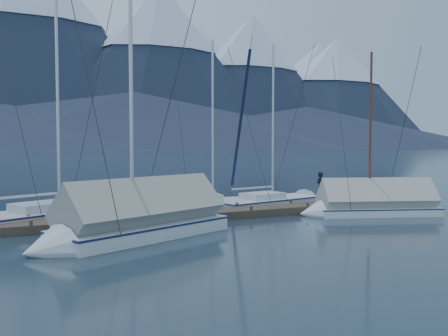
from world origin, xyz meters
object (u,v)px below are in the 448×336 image
(sailboat_covered_far, at_px, (129,225))
(sailboat_open_right, at_px, (279,202))
(sailboat_covered_near, at_px, (366,206))
(sailboat_open_mid, at_px, (222,205))
(person, at_px, (321,187))
(sailboat_open_left, at_px, (71,214))

(sailboat_covered_far, bearing_deg, sailboat_open_right, 29.98)
(sailboat_covered_near, bearing_deg, sailboat_open_mid, 135.63)
(sailboat_covered_near, xyz_separation_m, person, (-0.60, 2.61, 0.69))
(sailboat_covered_near, xyz_separation_m, sailboat_covered_far, (-11.22, -0.82, 0.10))
(sailboat_open_mid, distance_m, person, 5.07)
(sailboat_covered_near, relative_size, person, 5.42)
(sailboat_covered_far, bearing_deg, sailboat_covered_near, 4.16)
(sailboat_open_right, bearing_deg, sailboat_open_mid, 174.87)
(person, bearing_deg, sailboat_covered_near, -171.36)
(person, bearing_deg, sailboat_open_mid, 58.26)
(sailboat_open_mid, relative_size, sailboat_covered_near, 1.12)
(sailboat_covered_near, distance_m, sailboat_covered_far, 11.25)
(sailboat_covered_far, bearing_deg, sailboat_open_mid, 42.72)
(sailboat_open_left, height_order, sailboat_covered_near, sailboat_open_left)
(sailboat_open_mid, distance_m, sailboat_covered_near, 7.03)
(sailboat_open_mid, bearing_deg, sailboat_covered_near, -44.37)
(sailboat_open_mid, bearing_deg, sailboat_covered_far, -137.28)
(sailboat_covered_far, bearing_deg, person, 17.91)
(sailboat_open_right, distance_m, sailboat_covered_near, 4.96)
(sailboat_open_left, relative_size, sailboat_open_right, 1.12)
(sailboat_covered_near, height_order, sailboat_covered_far, sailboat_covered_far)
(sailboat_covered_near, bearing_deg, person, 102.93)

